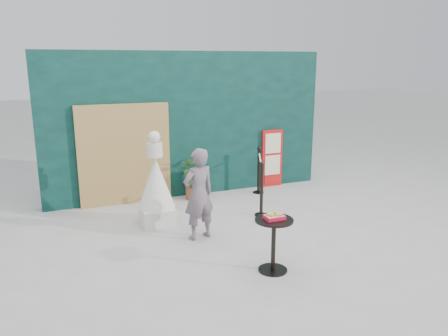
# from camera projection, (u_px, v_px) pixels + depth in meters

# --- Properties ---
(ground) EXTENTS (60.00, 60.00, 0.00)m
(ground) POSITION_uv_depth(u_px,v_px,m) (254.00, 248.00, 6.70)
(ground) COLOR #ADAAA5
(ground) RESTS_ON ground
(back_wall) EXTENTS (6.00, 0.30, 3.00)m
(back_wall) POSITION_uv_depth(u_px,v_px,m) (189.00, 124.00, 9.17)
(back_wall) COLOR black
(back_wall) RESTS_ON ground
(bamboo_fence) EXTENTS (1.80, 0.08, 2.00)m
(bamboo_fence) POSITION_uv_depth(u_px,v_px,m) (125.00, 155.00, 8.59)
(bamboo_fence) COLOR tan
(bamboo_fence) RESTS_ON ground
(woman) EXTENTS (0.61, 0.47, 1.49)m
(woman) POSITION_uv_depth(u_px,v_px,m) (199.00, 194.00, 6.92)
(woman) COLOR slate
(woman) RESTS_ON ground
(menu_board) EXTENTS (0.50, 0.07, 1.30)m
(menu_board) POSITION_uv_depth(u_px,v_px,m) (272.00, 158.00, 9.90)
(menu_board) COLOR red
(menu_board) RESTS_ON ground
(statue) EXTENTS (0.65, 0.65, 1.66)m
(statue) POSITION_uv_depth(u_px,v_px,m) (156.00, 187.00, 7.55)
(statue) COLOR white
(statue) RESTS_ON ground
(cafe_table) EXTENTS (0.52, 0.52, 0.75)m
(cafe_table) POSITION_uv_depth(u_px,v_px,m) (274.00, 237.00, 5.88)
(cafe_table) COLOR black
(cafe_table) RESTS_ON ground
(food_basket) EXTENTS (0.26, 0.19, 0.11)m
(food_basket) POSITION_uv_depth(u_px,v_px,m) (274.00, 216.00, 5.81)
(food_basket) COLOR red
(food_basket) RESTS_ON cafe_table
(planter) EXTENTS (0.57, 0.50, 0.97)m
(planter) POSITION_uv_depth(u_px,v_px,m) (194.00, 173.00, 8.98)
(planter) COLOR brown
(planter) RESTS_ON ground
(stanchion_barrier) EXTENTS (0.84, 1.54, 1.03)m
(stanchion_barrier) POSITION_uv_depth(u_px,v_px,m) (260.00, 180.00, 8.71)
(stanchion_barrier) COLOR black
(stanchion_barrier) RESTS_ON ground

